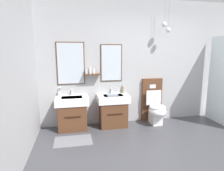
% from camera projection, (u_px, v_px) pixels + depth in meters
% --- Properties ---
extents(ground_plane, '(6.39, 5.18, 0.10)m').
position_uv_depth(ground_plane, '(200.00, 168.00, 2.71)').
color(ground_plane, '#3D3D42').
rests_on(ground_plane, ground).
extents(wall_back, '(5.19, 0.40, 2.73)m').
position_uv_depth(wall_back, '(149.00, 62.00, 4.32)').
color(wall_back, '#A8A8AA').
rests_on(wall_back, ground).
extents(bath_mat, '(0.68, 0.44, 0.01)m').
position_uv_depth(bath_mat, '(73.00, 141.00, 3.41)').
color(bath_mat, slate).
rests_on(bath_mat, ground).
extents(vanity_sink_left, '(0.67, 0.46, 0.69)m').
position_uv_depth(vanity_sink_left, '(72.00, 112.00, 3.90)').
color(vanity_sink_left, '#56331E').
rests_on(vanity_sink_left, ground).
extents(tap_on_left_sink, '(0.03, 0.13, 0.11)m').
position_uv_depth(tap_on_left_sink, '(72.00, 92.00, 3.99)').
color(tap_on_left_sink, silver).
rests_on(tap_on_left_sink, vanity_sink_left).
extents(vanity_sink_right, '(0.67, 0.46, 0.69)m').
position_uv_depth(vanity_sink_right, '(113.00, 110.00, 4.08)').
color(vanity_sink_right, '#56331E').
rests_on(vanity_sink_right, ground).
extents(tap_on_right_sink, '(0.03, 0.13, 0.11)m').
position_uv_depth(tap_on_right_sink, '(111.00, 90.00, 4.16)').
color(tap_on_right_sink, silver).
rests_on(tap_on_right_sink, vanity_sink_right).
extents(toilet, '(0.48, 0.63, 1.00)m').
position_uv_depth(toilet, '(154.00, 107.00, 4.25)').
color(toilet, '#56331E').
rests_on(toilet, ground).
extents(toothbrush_cup, '(0.07, 0.07, 0.20)m').
position_uv_depth(toothbrush_cup, '(59.00, 93.00, 3.93)').
color(toothbrush_cup, silver).
rests_on(toothbrush_cup, vanity_sink_left).
extents(soap_dispenser, '(0.06, 0.06, 0.18)m').
position_uv_depth(soap_dispenser, '(123.00, 90.00, 4.21)').
color(soap_dispenser, gray).
rests_on(soap_dispenser, vanity_sink_right).
extents(folded_hand_towel, '(0.22, 0.16, 0.04)m').
position_uv_depth(folded_hand_towel, '(112.00, 95.00, 3.88)').
color(folded_hand_towel, gray).
rests_on(folded_hand_towel, vanity_sink_right).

